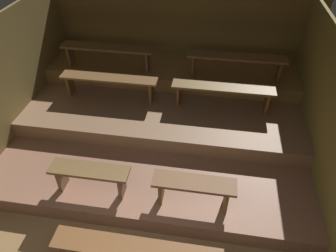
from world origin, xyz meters
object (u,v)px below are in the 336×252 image
object	(u,v)px
bench_lower_right	(194,187)
bench_floor_center	(136,251)
bench_lower_left	(90,174)
bench_upper_right	(236,60)
bench_middle_left	(109,81)
bench_middle_right	(223,90)
bench_upper_left	(108,50)

from	to	relation	value
bench_lower_right	bench_floor_center	bearing A→B (deg)	-123.94
bench_lower_left	bench_upper_right	bearing A→B (deg)	53.40
bench_floor_center	bench_middle_left	xyz separation A→B (m)	(-1.23, 3.02, 0.56)
bench_lower_left	bench_upper_right	xyz separation A→B (m)	(2.07, 2.78, 0.59)
bench_lower_left	bench_upper_right	distance (m)	3.52
bench_lower_left	bench_lower_right	size ratio (longest dim) A/B	1.00
bench_floor_center	bench_lower_left	xyz separation A→B (m)	(-0.90, 0.93, 0.25)
bench_middle_left	bench_middle_right	world-z (taller)	same
bench_lower_left	bench_middle_right	distance (m)	2.81
bench_floor_center	bench_middle_right	distance (m)	3.21
bench_lower_left	bench_middle_right	size ratio (longest dim) A/B	0.63
bench_middle_right	bench_lower_left	bearing A→B (deg)	-131.55
bench_middle_right	bench_upper_left	world-z (taller)	bench_upper_left
bench_lower_left	bench_upper_left	distance (m)	2.90
bench_floor_center	bench_upper_right	distance (m)	3.98
bench_lower_left	bench_middle_left	bearing A→B (deg)	98.76
bench_middle_right	bench_floor_center	bearing A→B (deg)	-107.43
bench_lower_right	bench_lower_left	bearing A→B (deg)	180.00
bench_lower_right	bench_middle_right	xyz separation A→B (m)	(0.32, 2.09, 0.31)
bench_lower_left	bench_middle_left	size ratio (longest dim) A/B	0.63
bench_upper_right	bench_upper_left	bearing A→B (deg)	180.00
bench_floor_center	bench_lower_right	world-z (taller)	bench_lower_right
bench_floor_center	bench_upper_left	distance (m)	4.07
bench_upper_left	bench_upper_right	world-z (taller)	same
bench_lower_right	bench_upper_right	xyz separation A→B (m)	(0.54, 2.78, 0.59)
bench_floor_center	bench_upper_left	world-z (taller)	bench_upper_left
bench_upper_right	bench_middle_left	bearing A→B (deg)	-163.77
bench_lower_left	bench_upper_right	world-z (taller)	bench_upper_right
bench_upper_right	bench_middle_right	bearing A→B (deg)	-107.31
bench_upper_left	bench_upper_right	xyz separation A→B (m)	(2.61, 0.00, 0.00)
bench_lower_left	bench_middle_right	bearing A→B (deg)	48.45
bench_floor_center	bench_upper_right	world-z (taller)	bench_upper_right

